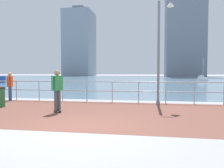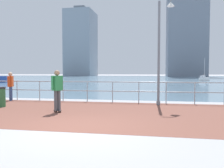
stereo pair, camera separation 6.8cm
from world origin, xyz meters
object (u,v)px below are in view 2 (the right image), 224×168
trash_bin (0,97)px  lamppost (162,41)px  bystander (11,84)px  skateboarder (57,87)px  sailboat_yellow (204,79)px

trash_bin → lamppost: bearing=14.7°
lamppost → trash_bin: size_ratio=6.05×
trash_bin → bystander: bearing=113.2°
bystander → lamppost: bearing=-2.0°
skateboarder → sailboat_yellow: bearing=70.2°
lamppost → bystander: bearing=178.0°
skateboarder → bystander: skateboarder is taller
trash_bin → sailboat_yellow: (15.88, 34.23, -0.07)m
skateboarder → bystander: size_ratio=1.05×
skateboarder → trash_bin: skateboarder is taller
sailboat_yellow → bystander: bearing=-117.7°
bystander → trash_bin: bystander is taller
lamppost → skateboarder: bearing=-145.7°
skateboarder → sailboat_yellow: (12.68, 35.14, -0.62)m
trash_bin → sailboat_yellow: sailboat_yellow is taller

